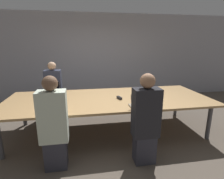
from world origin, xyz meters
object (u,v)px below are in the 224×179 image
at_px(laptop_far_left, 51,90).
at_px(person_near_left, 54,125).
at_px(laptop_near_midright, 140,103).
at_px(stapler, 119,98).
at_px(person_near_midright, 146,121).
at_px(person_far_left, 54,91).
at_px(laptop_near_left, 54,108).

relative_size(laptop_far_left, person_near_left, 0.25).
bearing_deg(laptop_far_left, laptop_near_midright, -36.08).
bearing_deg(laptop_far_left, stapler, -26.34).
relative_size(laptop_far_left, laptop_near_midright, 1.04).
height_order(laptop_far_left, person_near_midright, person_near_midright).
xyz_separation_m(laptop_near_midright, stapler, (-0.25, 0.52, -0.04)).
bearing_deg(stapler, laptop_near_midright, -83.05).
bearing_deg(laptop_near_midright, person_far_left, -44.95).
xyz_separation_m(laptop_near_midright, laptop_near_left, (-1.44, 0.04, -0.01)).
distance_m(laptop_far_left, laptop_near_left, 1.20).
bearing_deg(stapler, person_near_left, -161.99).
distance_m(laptop_near_midright, person_near_midright, 0.47).
relative_size(laptop_near_left, person_near_left, 0.24).
xyz_separation_m(laptop_far_left, person_far_left, (-0.03, 0.48, -0.14)).
height_order(person_near_midright, person_near_left, person_near_midright).
height_order(laptop_near_midright, person_near_left, person_near_left).
bearing_deg(laptop_far_left, person_far_left, 93.43).
bearing_deg(laptop_near_left, person_far_left, -81.26).
height_order(laptop_near_midright, stapler, laptop_near_midright).
xyz_separation_m(laptop_far_left, laptop_near_left, (0.23, -1.18, -0.01)).
relative_size(laptop_near_left, stapler, 2.16).
bearing_deg(laptop_near_left, laptop_near_midright, 178.47).
height_order(person_near_midright, stapler, person_near_midright).
bearing_deg(person_near_midright, laptop_near_left, -19.15).
xyz_separation_m(person_far_left, person_near_midright, (1.65, -2.14, 0.01)).
height_order(laptop_near_left, person_near_left, person_near_left).
bearing_deg(person_near_midright, laptop_near_midright, -96.21).
bearing_deg(person_near_midright, laptop_far_left, -45.73).
xyz_separation_m(person_near_midright, person_near_left, (-1.35, 0.09, -0.01)).
distance_m(person_far_left, laptop_near_left, 1.68).
height_order(person_far_left, laptop_near_midright, person_far_left).
relative_size(person_near_midright, person_near_left, 1.01).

